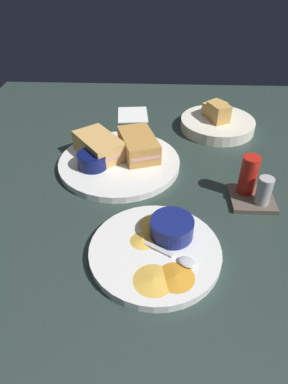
# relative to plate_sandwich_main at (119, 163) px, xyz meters

# --- Properties ---
(ground_plane) EXTENTS (1.10, 1.10, 0.03)m
(ground_plane) POSITION_rel_plate_sandwich_main_xyz_m (-0.00, 0.07, -0.02)
(ground_plane) COLOR #283833
(plate_sandwich_main) EXTENTS (0.29, 0.29, 0.02)m
(plate_sandwich_main) POSITION_rel_plate_sandwich_main_xyz_m (0.00, 0.00, 0.00)
(plate_sandwich_main) COLOR white
(plate_sandwich_main) RESTS_ON ground_plane
(sandwich_half_near) EXTENTS (0.15, 0.11, 0.05)m
(sandwich_half_near) POSITION_rel_plate_sandwich_main_xyz_m (-0.03, 0.04, 0.03)
(sandwich_half_near) COLOR #C68C42
(sandwich_half_near) RESTS_ON plate_sandwich_main
(sandwich_half_far) EXTENTS (0.15, 0.14, 0.05)m
(sandwich_half_far) POSITION_rel_plate_sandwich_main_xyz_m (-0.02, -0.05, 0.03)
(sandwich_half_far) COLOR tan
(sandwich_half_far) RESTS_ON plate_sandwich_main
(ramekin_dark_sauce) EXTENTS (0.07, 0.07, 0.03)m
(ramekin_dark_sauce) POSITION_rel_plate_sandwich_main_xyz_m (0.03, -0.06, 0.03)
(ramekin_dark_sauce) COLOR #0C144C
(ramekin_dark_sauce) RESTS_ON plate_sandwich_main
(spoon_by_dark_ramekin) EXTENTS (0.06, 0.09, 0.01)m
(spoon_by_dark_ramekin) POSITION_rel_plate_sandwich_main_xyz_m (0.00, -0.01, 0.01)
(spoon_by_dark_ramekin) COLOR silver
(spoon_by_dark_ramekin) RESTS_ON plate_sandwich_main
(plate_chips_companion) EXTENTS (0.23, 0.23, 0.02)m
(plate_chips_companion) POSITION_rel_plate_sandwich_main_xyz_m (0.28, 0.09, 0.00)
(plate_chips_companion) COLOR white
(plate_chips_companion) RESTS_ON ground_plane
(ramekin_light_gravy) EXTENTS (0.08, 0.08, 0.03)m
(ramekin_light_gravy) POSITION_rel_plate_sandwich_main_xyz_m (0.24, 0.12, 0.03)
(ramekin_light_gravy) COLOR navy
(ramekin_light_gravy) RESTS_ON plate_chips_companion
(spoon_by_gravy_ramekin) EXTENTS (0.06, 0.09, 0.01)m
(spoon_by_gravy_ramekin) POSITION_rel_plate_sandwich_main_xyz_m (0.30, 0.13, 0.01)
(spoon_by_gravy_ramekin) COLOR silver
(spoon_by_gravy_ramekin) RESTS_ON plate_chips_companion
(plantain_chip_scatter) EXTENTS (0.21, 0.13, 0.01)m
(plantain_chip_scatter) POSITION_rel_plate_sandwich_main_xyz_m (0.28, 0.10, 0.01)
(plantain_chip_scatter) COLOR gold
(plantain_chip_scatter) RESTS_ON plate_chips_companion
(bread_basket_rear) EXTENTS (0.21, 0.21, 0.08)m
(bread_basket_rear) POSITION_rel_plate_sandwich_main_xyz_m (-0.20, 0.26, 0.01)
(bread_basket_rear) COLOR silver
(bread_basket_rear) RESTS_ON ground_plane
(condiment_caddy) EXTENTS (0.09, 0.09, 0.10)m
(condiment_caddy) POSITION_rel_plate_sandwich_main_xyz_m (0.12, 0.29, 0.03)
(condiment_caddy) COLOR brown
(condiment_caddy) RESTS_ON ground_plane
(paper_napkin_folded) EXTENTS (0.12, 0.10, 0.00)m
(paper_napkin_folded) POSITION_rel_plate_sandwich_main_xyz_m (-0.28, 0.01, -0.01)
(paper_napkin_folded) COLOR white
(paper_napkin_folded) RESTS_ON ground_plane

